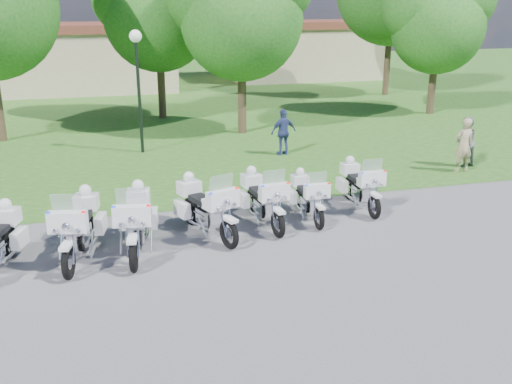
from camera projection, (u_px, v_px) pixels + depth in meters
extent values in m
plane|color=#505155|center=(284.00, 246.00, 13.00)|extent=(100.00, 100.00, 0.00)
cube|color=#215B1D|center=(158.00, 88.00, 37.73)|extent=(100.00, 48.00, 0.01)
torus|color=black|center=(10.00, 242.00, 12.37)|extent=(0.33, 0.69, 0.68)
cube|color=silver|center=(20.00, 238.00, 12.15)|extent=(0.33, 0.56, 0.37)
cube|color=silver|center=(7.00, 216.00, 12.21)|extent=(0.59, 0.54, 0.33)
sphere|color=silver|center=(5.00, 204.00, 12.12)|extent=(0.27, 0.27, 0.27)
torus|color=black|center=(69.00, 262.00, 11.37)|extent=(0.28, 0.73, 0.72)
torus|color=black|center=(89.00, 228.00, 13.09)|extent=(0.28, 0.73, 0.72)
cube|color=silver|center=(66.00, 245.00, 11.23)|extent=(0.29, 0.50, 0.07)
cube|color=silver|center=(68.00, 222.00, 11.36)|extent=(0.81, 0.41, 0.43)
cube|color=silver|center=(67.00, 203.00, 11.30)|extent=(0.61, 0.25, 0.40)
sphere|color=red|center=(83.00, 213.00, 11.25)|extent=(0.10, 0.10, 0.10)
sphere|color=#1426E5|center=(48.00, 214.00, 11.22)|extent=(0.10, 0.10, 0.10)
cube|color=silver|center=(79.00, 238.00, 12.21)|extent=(0.48, 0.66, 0.36)
cube|color=silver|center=(74.00, 226.00, 11.85)|extent=(0.45, 0.62, 0.24)
cube|color=black|center=(81.00, 218.00, 12.40)|extent=(0.49, 0.72, 0.13)
cube|color=silver|center=(101.00, 223.00, 12.90)|extent=(0.30, 0.58, 0.39)
cube|color=silver|center=(72.00, 224.00, 12.87)|extent=(0.30, 0.58, 0.39)
cube|color=silver|center=(86.00, 202.00, 12.93)|extent=(0.59, 0.53, 0.34)
sphere|color=silver|center=(85.00, 190.00, 12.84)|extent=(0.28, 0.28, 0.28)
torus|color=black|center=(134.00, 255.00, 11.67)|extent=(0.25, 0.74, 0.72)
torus|color=black|center=(140.00, 223.00, 13.40)|extent=(0.25, 0.74, 0.72)
cube|color=silver|center=(132.00, 239.00, 11.53)|extent=(0.26, 0.50, 0.08)
cube|color=silver|center=(132.00, 216.00, 11.66)|extent=(0.81, 0.37, 0.43)
cube|color=silver|center=(131.00, 197.00, 11.60)|extent=(0.62, 0.22, 0.41)
sphere|color=red|center=(148.00, 207.00, 11.57)|extent=(0.10, 0.10, 0.10)
sphere|color=#1426E5|center=(114.00, 208.00, 11.50)|extent=(0.10, 0.10, 0.10)
cube|color=silver|center=(137.00, 232.00, 12.52)|extent=(0.45, 0.65, 0.37)
cube|color=silver|center=(135.00, 220.00, 12.15)|extent=(0.43, 0.61, 0.24)
cube|color=black|center=(137.00, 212.00, 12.71)|extent=(0.46, 0.72, 0.13)
cube|color=silver|center=(153.00, 218.00, 13.23)|extent=(0.28, 0.59, 0.39)
cube|color=silver|center=(125.00, 219.00, 13.16)|extent=(0.28, 0.59, 0.39)
cube|color=silver|center=(139.00, 197.00, 13.23)|extent=(0.58, 0.50, 0.35)
sphere|color=silver|center=(138.00, 185.00, 13.15)|extent=(0.28, 0.28, 0.28)
torus|color=black|center=(229.00, 234.00, 12.78)|extent=(0.37, 0.71, 0.70)
torus|color=black|center=(191.00, 212.00, 14.17)|extent=(0.37, 0.71, 0.70)
cube|color=silver|center=(229.00, 219.00, 12.65)|extent=(0.33, 0.50, 0.07)
cube|color=silver|center=(223.00, 199.00, 12.73)|extent=(0.80, 0.49, 0.42)
cube|color=silver|center=(221.00, 183.00, 12.67)|extent=(0.60, 0.32, 0.40)
sphere|color=red|center=(237.00, 189.00, 12.81)|extent=(0.09, 0.09, 0.09)
sphere|color=#1426E5|center=(211.00, 194.00, 12.44)|extent=(0.09, 0.09, 0.09)
cube|color=silver|center=(208.00, 217.00, 13.45)|extent=(0.53, 0.67, 0.36)
cube|color=silver|center=(213.00, 205.00, 13.14)|extent=(0.50, 0.63, 0.23)
cube|color=black|center=(201.00, 200.00, 13.59)|extent=(0.56, 0.73, 0.13)
cube|color=silver|center=(205.00, 204.00, 14.17)|extent=(0.36, 0.58, 0.38)
cube|color=silver|center=(182.00, 209.00, 13.82)|extent=(0.36, 0.58, 0.38)
cube|color=silver|center=(189.00, 188.00, 14.00)|extent=(0.62, 0.57, 0.34)
sphere|color=silver|center=(189.00, 177.00, 13.92)|extent=(0.27, 0.27, 0.27)
torus|color=black|center=(278.00, 224.00, 13.40)|extent=(0.20, 0.68, 0.67)
torus|color=black|center=(252.00, 202.00, 14.91)|extent=(0.20, 0.68, 0.67)
cube|color=silver|center=(278.00, 210.00, 13.28)|extent=(0.23, 0.46, 0.07)
cube|color=silver|center=(274.00, 192.00, 13.38)|extent=(0.74, 0.32, 0.40)
cube|color=silver|center=(274.00, 177.00, 13.33)|extent=(0.57, 0.18, 0.38)
sphere|color=red|center=(288.00, 184.00, 13.38)|extent=(0.09, 0.09, 0.09)
sphere|color=#1426E5|center=(263.00, 187.00, 13.16)|extent=(0.09, 0.09, 0.09)
cube|color=silver|center=(264.00, 208.00, 14.13)|extent=(0.40, 0.59, 0.34)
cube|color=silver|center=(268.00, 197.00, 13.81)|extent=(0.38, 0.55, 0.22)
cube|color=black|center=(259.00, 192.00, 14.30)|extent=(0.41, 0.65, 0.12)
cube|color=silver|center=(265.00, 196.00, 14.83)|extent=(0.24, 0.54, 0.36)
cube|color=silver|center=(243.00, 199.00, 14.61)|extent=(0.24, 0.54, 0.36)
cube|color=silver|center=(251.00, 180.00, 14.75)|extent=(0.52, 0.45, 0.32)
sphere|color=silver|center=(251.00, 171.00, 14.67)|extent=(0.26, 0.26, 0.26)
torus|color=black|center=(319.00, 218.00, 13.89)|extent=(0.13, 0.59, 0.59)
torus|color=black|center=(300.00, 199.00, 15.27)|extent=(0.13, 0.59, 0.59)
cube|color=silver|center=(320.00, 206.00, 13.78)|extent=(0.17, 0.39, 0.06)
cube|color=silver|center=(317.00, 191.00, 13.88)|extent=(0.64, 0.23, 0.35)
cube|color=silver|center=(317.00, 178.00, 13.83)|extent=(0.50, 0.12, 0.33)
sphere|color=red|center=(329.00, 184.00, 13.84)|extent=(0.08, 0.08, 0.08)
sphere|color=#1426E5|center=(307.00, 186.00, 13.71)|extent=(0.08, 0.08, 0.08)
cube|color=silver|center=(309.00, 204.00, 14.56)|extent=(0.31, 0.50, 0.30)
cube|color=silver|center=(312.00, 195.00, 14.27)|extent=(0.29, 0.47, 0.19)
cube|color=black|center=(306.00, 190.00, 14.72)|extent=(0.31, 0.55, 0.11)
cube|color=silver|center=(311.00, 194.00, 15.16)|extent=(0.17, 0.46, 0.32)
cube|color=silver|center=(292.00, 196.00, 15.04)|extent=(0.17, 0.46, 0.32)
cube|color=silver|center=(300.00, 180.00, 15.13)|extent=(0.43, 0.36, 0.28)
sphere|color=silver|center=(300.00, 172.00, 15.06)|extent=(0.23, 0.23, 0.23)
torus|color=black|center=(374.00, 207.00, 14.58)|extent=(0.14, 0.64, 0.64)
torus|color=black|center=(349.00, 188.00, 16.08)|extent=(0.14, 0.64, 0.64)
cube|color=silver|center=(375.00, 195.00, 14.46)|extent=(0.18, 0.42, 0.07)
cube|color=silver|center=(372.00, 179.00, 14.57)|extent=(0.69, 0.24, 0.38)
cube|color=silver|center=(372.00, 166.00, 14.52)|extent=(0.54, 0.13, 0.36)
sphere|color=red|center=(385.00, 172.00, 14.53)|extent=(0.09, 0.09, 0.09)
sphere|color=#1426E5|center=(363.00, 173.00, 14.39)|extent=(0.09, 0.09, 0.09)
cube|color=silver|center=(361.00, 193.00, 15.32)|extent=(0.34, 0.54, 0.33)
cube|color=silver|center=(365.00, 183.00, 15.00)|extent=(0.32, 0.50, 0.21)
cube|color=black|center=(357.00, 179.00, 15.48)|extent=(0.34, 0.60, 0.11)
cube|color=silver|center=(361.00, 183.00, 15.97)|extent=(0.18, 0.50, 0.34)
cube|color=silver|center=(342.00, 185.00, 15.83)|extent=(0.18, 0.50, 0.34)
cube|color=silver|center=(350.00, 169.00, 15.93)|extent=(0.47, 0.39, 0.31)
sphere|color=silver|center=(350.00, 160.00, 15.85)|extent=(0.25, 0.25, 0.25)
cylinder|color=black|center=(139.00, 98.00, 20.62)|extent=(0.12, 0.12, 4.04)
sphere|color=white|center=(135.00, 36.00, 19.94)|extent=(0.44, 0.44, 0.44)
cylinder|color=#38281C|center=(161.00, 82.00, 27.23)|extent=(0.36, 0.36, 3.43)
sphere|color=#195919|center=(158.00, 17.00, 26.30)|extent=(5.00, 5.00, 5.00)
cylinder|color=#38281C|center=(242.00, 93.00, 23.95)|extent=(0.36, 0.36, 3.45)
sphere|color=#195919|center=(241.00, 19.00, 23.01)|extent=(5.01, 5.01, 5.01)
cylinder|color=#38281C|center=(432.00, 83.00, 28.35)|extent=(0.36, 0.36, 3.08)
sphere|color=#195919|center=(438.00, 27.00, 27.52)|extent=(4.48, 4.48, 4.48)
sphere|color=#195919|center=(417.00, 9.00, 27.33)|extent=(3.36, 3.36, 3.36)
sphere|color=#195919|center=(463.00, 0.00, 27.13)|extent=(3.08, 3.08, 3.08)
cylinder|color=#38281C|center=(388.00, 57.00, 34.14)|extent=(0.36, 0.36, 4.51)
cube|color=tan|center=(61.00, 61.00, 36.58)|extent=(14.00, 8.00, 3.60)
cube|color=brown|center=(57.00, 28.00, 35.94)|extent=(14.56, 8.32, 0.50)
cube|color=tan|center=(300.00, 53.00, 42.68)|extent=(11.00, 7.00, 3.60)
cube|color=brown|center=(301.00, 24.00, 42.04)|extent=(11.44, 7.28, 0.50)
imported|color=tan|center=(464.00, 145.00, 18.48)|extent=(0.66, 0.43, 1.79)
imported|color=gray|center=(465.00, 142.00, 19.16)|extent=(0.94, 0.80, 1.69)
imported|color=navy|center=(284.00, 132.00, 20.65)|extent=(1.04, 0.58, 1.68)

